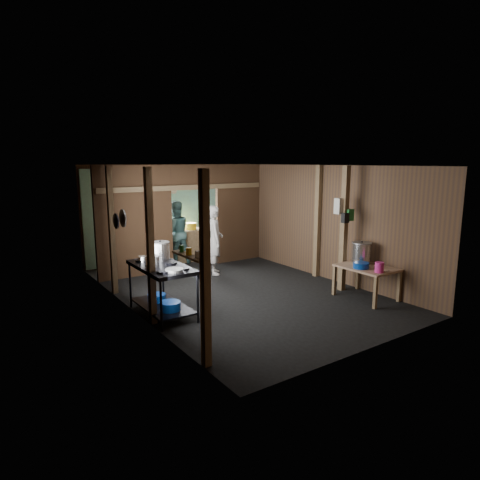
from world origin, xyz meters
TOP-DOWN VIEW (x-y plane):
  - floor at (0.00, 0.00)m, footprint 4.50×7.00m
  - ceiling at (0.00, 0.00)m, footprint 4.50×7.00m
  - wall_back at (0.00, 3.50)m, footprint 4.50×0.00m
  - wall_front at (0.00, -3.50)m, footprint 4.50×0.00m
  - wall_left at (-2.25, 0.00)m, footprint 0.00×7.00m
  - wall_right at (2.25, 0.00)m, footprint 0.00×7.00m
  - partition_left at (-1.32, 2.20)m, footprint 1.85×0.10m
  - partition_right at (1.57, 2.20)m, footprint 1.35×0.10m
  - partition_header at (0.25, 2.20)m, footprint 1.30×0.10m
  - turquoise_panel at (0.00, 3.44)m, footprint 4.40×0.06m
  - back_counter at (0.30, 2.95)m, footprint 1.20×0.50m
  - wall_clock at (0.25, 3.40)m, footprint 0.20×0.03m
  - post_left_a at (-2.18, -2.60)m, footprint 0.10×0.12m
  - post_left_b at (-2.18, -0.80)m, footprint 0.10×0.12m
  - post_left_c at (-2.18, 1.20)m, footprint 0.10×0.12m
  - post_right at (2.18, -0.20)m, footprint 0.10×0.12m
  - post_free at (1.85, -1.30)m, footprint 0.12×0.12m
  - cross_beam at (0.00, 2.15)m, footprint 4.40×0.12m
  - pan_lid_big at (-2.21, 0.40)m, footprint 0.03×0.34m
  - pan_lid_small at (-2.21, 0.80)m, footprint 0.03×0.30m
  - wall_shelf at (-2.15, -2.10)m, footprint 0.14×0.80m
  - jar_white at (-2.15, -2.35)m, footprint 0.07×0.07m
  - jar_yellow at (-2.15, -2.10)m, footprint 0.08×0.08m
  - jar_green at (-2.15, -1.88)m, footprint 0.06×0.06m
  - bag_white at (1.80, -1.22)m, footprint 0.22×0.15m
  - bag_green at (1.92, -1.36)m, footprint 0.16×0.12m
  - bag_black at (1.78, -1.38)m, footprint 0.14×0.10m
  - gas_range at (-1.88, -0.52)m, footprint 0.78×1.53m
  - prep_table at (1.83, -1.95)m, footprint 0.79×1.09m
  - stove_pot_large at (-1.71, -0.10)m, footprint 0.38×0.38m
  - stove_pot_med at (-2.05, -0.54)m, footprint 0.29×0.29m
  - stove_saucepan at (-2.05, -0.08)m, footprint 0.21×0.21m
  - frying_pan at (-1.88, -1.04)m, footprint 0.42×0.58m
  - blue_tub_front at (-1.88, -0.83)m, footprint 0.36×0.36m
  - blue_tub_back at (-1.88, -0.26)m, footprint 0.33×0.33m
  - stock_pot at (1.96, -1.69)m, footprint 0.51×0.51m
  - wash_basin at (1.64, -1.96)m, footprint 0.32×0.32m
  - pink_bucket at (1.66, -2.36)m, footprint 0.19×0.19m
  - knife at (1.75, -2.39)m, footprint 0.30×0.10m
  - yellow_tub at (0.51, 2.95)m, footprint 0.32×0.32m
  - cook at (0.31, 1.33)m, footprint 0.61×0.71m
  - worker_back at (-0.02, 2.78)m, footprint 0.89×0.73m

SIDE VIEW (x-z plane):
  - floor at x=0.00m, z-range 0.00..0.00m
  - blue_tub_back at x=-1.88m, z-range 0.17..0.31m
  - blue_tub_front at x=-1.88m, z-range 0.17..0.32m
  - prep_table at x=1.83m, z-range 0.00..0.64m
  - back_counter at x=0.30m, z-range 0.00..0.85m
  - gas_range at x=-1.88m, z-range 0.00..0.90m
  - knife at x=1.75m, z-range 0.65..0.65m
  - wash_basin at x=1.64m, z-range 0.64..0.76m
  - pink_bucket at x=1.66m, z-range 0.64..0.84m
  - cook at x=0.31m, z-range 0.00..1.66m
  - worker_back at x=-0.02m, z-range 0.00..1.67m
  - stock_pot at x=1.96m, z-range 0.62..1.08m
  - frying_pan at x=-1.88m, z-range 0.89..0.96m
  - yellow_tub at x=0.51m, z-range 0.85..1.03m
  - stove_saucepan at x=-2.05m, z-range 0.90..1.00m
  - stove_pot_med at x=-2.05m, z-range 0.88..1.10m
  - stove_pot_large at x=-1.71m, z-range 0.88..1.23m
  - turquoise_panel at x=0.00m, z-range 0.00..2.50m
  - wall_back at x=0.00m, z-range 0.00..2.60m
  - wall_front at x=0.00m, z-range 0.00..2.60m
  - wall_left at x=-2.25m, z-range 0.00..2.60m
  - wall_right at x=2.25m, z-range 0.00..2.60m
  - partition_left at x=-1.32m, z-range 0.00..2.60m
  - partition_right at x=1.57m, z-range 0.00..2.60m
  - post_left_a at x=-2.18m, z-range 0.00..2.60m
  - post_left_b at x=-2.18m, z-range 0.00..2.60m
  - post_left_c at x=-2.18m, z-range 0.00..2.60m
  - post_right at x=2.18m, z-range 0.00..2.60m
  - post_free at x=1.85m, z-range 0.00..2.60m
  - wall_shelf at x=-2.15m, z-range 1.39..1.41m
  - jar_white at x=-2.15m, z-range 1.42..1.52m
  - jar_yellow at x=-2.15m, z-range 1.42..1.52m
  - jar_green at x=-2.15m, z-range 1.42..1.52m
  - pan_lid_small at x=-2.21m, z-range 1.40..1.70m
  - bag_black at x=1.78m, z-range 1.45..1.65m
  - bag_green at x=1.92m, z-range 1.48..1.72m
  - pan_lid_big at x=-2.21m, z-range 1.48..1.82m
  - bag_white at x=1.80m, z-range 1.62..1.94m
  - wall_clock at x=0.25m, z-range 1.80..2.00m
  - cross_beam at x=0.00m, z-range 1.99..2.11m
  - partition_header at x=0.25m, z-range 2.00..2.60m
  - ceiling at x=0.00m, z-range 2.60..2.60m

